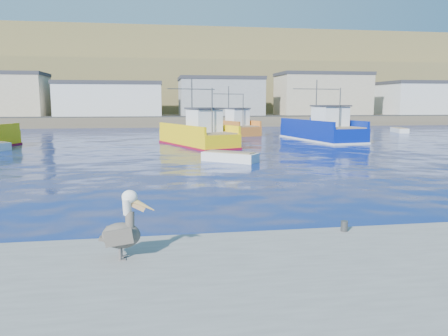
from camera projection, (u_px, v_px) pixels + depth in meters
name	position (u px, v px, depth m)	size (l,w,h in m)	color
ground	(221.00, 221.00, 15.25)	(260.00, 260.00, 0.00)	#071153
dock_bollards	(261.00, 230.00, 11.93)	(36.20, 0.20, 0.30)	#4C4C4C
far_shore	(162.00, 84.00, 120.54)	(200.00, 81.00, 24.00)	brown
trawler_yellow_b	(198.00, 135.00, 41.20)	(7.09, 11.09, 6.41)	yellow
trawler_blue	(322.00, 130.00, 47.32)	(6.04, 12.47, 6.60)	navy
boat_orange	(233.00, 126.00, 55.63)	(6.16, 9.24, 6.12)	#C66822
skiff_mid	(230.00, 158.00, 30.34)	(3.92, 3.50, 0.85)	silver
skiff_far	(399.00, 131.00, 59.34)	(1.94, 3.83, 0.80)	silver
pelican	(123.00, 230.00, 10.08)	(1.32, 0.57, 1.62)	#595451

